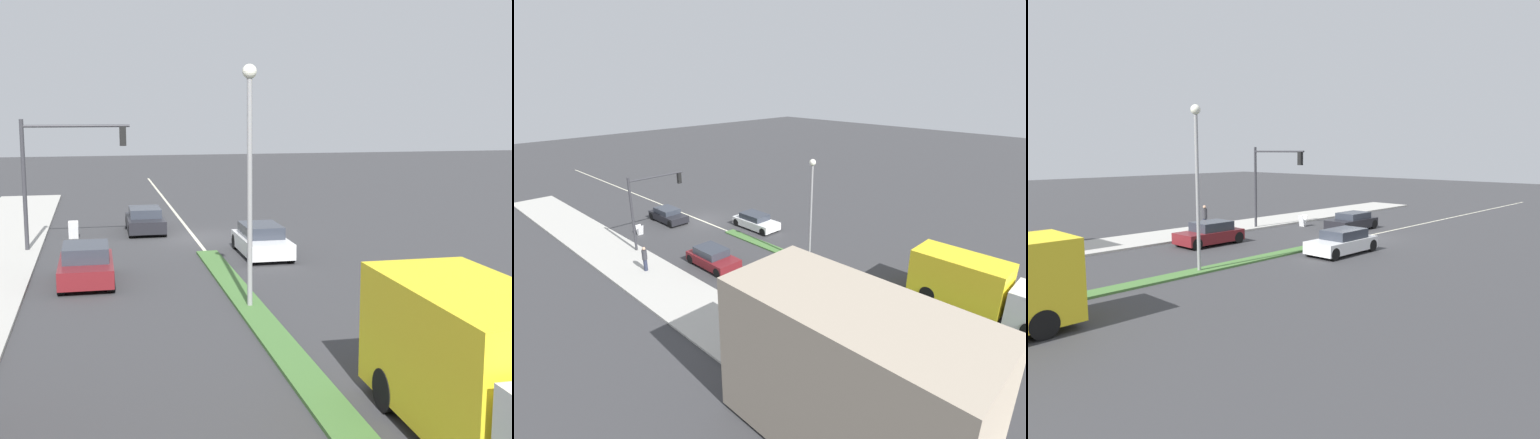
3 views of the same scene
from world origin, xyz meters
The scene contains 9 objects.
ground_plane centered at (0.00, 18.00, 0.00)m, with size 160.00×160.00×0.00m, color #38383A.
lane_marking_center centered at (0.00, 0.00, 0.00)m, with size 0.16×60.00×0.01m, color beige.
traffic_signal_main centered at (6.12, 2.17, 3.90)m, with size 4.59×0.34×5.60m.
street_lamp centered at (0.00, 12.80, 4.78)m, with size 0.44×0.44×7.37m.
warning_aframe_sign centered at (5.69, -0.74, 0.43)m, with size 0.45×0.53×0.84m.
delivery_truck centered at (-2.20, 23.03, 1.47)m, with size 2.44×7.50×2.87m.
sedan_dark centered at (2.20, -1.98, 0.59)m, with size 1.82×3.93×1.21m.
van_white centered at (-2.20, 5.00, 0.63)m, with size 1.85×4.20×1.31m.
sedan_maroon centered at (5.00, 8.27, 0.65)m, with size 1.89×3.92×1.35m.
Camera 1 is at (4.56, 33.84, 6.16)m, focal length 50.00 mm.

